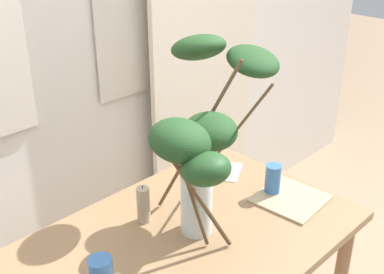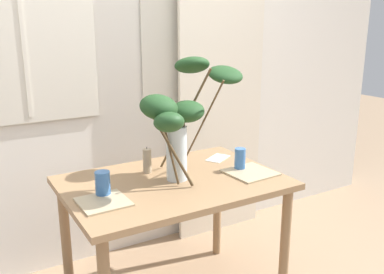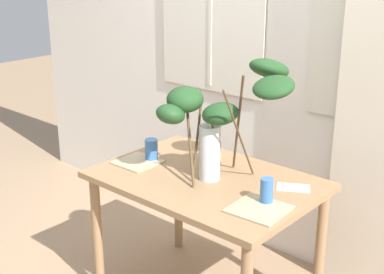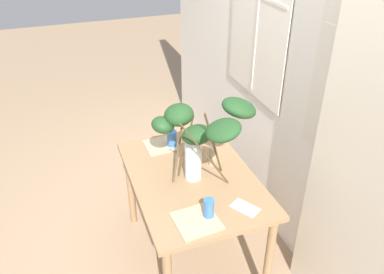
# 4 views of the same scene
# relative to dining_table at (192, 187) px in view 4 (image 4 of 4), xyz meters

# --- Properties ---
(ground) EXTENTS (14.00, 14.00, 0.00)m
(ground) POSITION_rel_dining_table_xyz_m (0.00, 0.00, -0.66)
(ground) COLOR #9E7F60
(back_wall_with_windows) EXTENTS (4.78, 0.14, 2.68)m
(back_wall_with_windows) POSITION_rel_dining_table_xyz_m (0.00, 0.79, 0.69)
(back_wall_with_windows) COLOR silver
(back_wall_with_windows) RESTS_ON ground
(curtain_sheer_side) EXTENTS (0.70, 0.03, 2.53)m
(curtain_sheer_side) POSITION_rel_dining_table_xyz_m (0.74, 0.64, 0.61)
(curtain_sheer_side) COLOR silver
(curtain_sheer_side) RESTS_ON ground
(dining_table) EXTENTS (1.15, 0.79, 0.76)m
(dining_table) POSITION_rel_dining_table_xyz_m (0.00, 0.00, 0.00)
(dining_table) COLOR #93704C
(dining_table) RESTS_ON ground
(vase_with_branches) EXTENTS (0.70, 0.61, 0.66)m
(vase_with_branches) POSITION_rel_dining_table_xyz_m (0.08, 0.01, 0.48)
(vase_with_branches) COLOR silver
(vase_with_branches) RESTS_ON dining_table
(drinking_glass_blue_left) EXTENTS (0.07, 0.07, 0.12)m
(drinking_glass_blue_left) POSITION_rel_dining_table_xyz_m (-0.39, -0.01, 0.16)
(drinking_glass_blue_left) COLOR #386BAD
(drinking_glass_blue_left) RESTS_ON dining_table
(drinking_glass_blue_right) EXTENTS (0.06, 0.06, 0.13)m
(drinking_glass_blue_right) POSITION_rel_dining_table_xyz_m (0.41, -0.05, 0.16)
(drinking_glass_blue_right) COLOR #386BAD
(drinking_glass_blue_right) RESTS_ON dining_table
(plate_square_left) EXTENTS (0.23, 0.23, 0.01)m
(plate_square_left) POSITION_rel_dining_table_xyz_m (-0.42, -0.10, 0.10)
(plate_square_left) COLOR tan
(plate_square_left) RESTS_ON dining_table
(plate_square_right) EXTENTS (0.26, 0.26, 0.01)m
(plate_square_right) POSITION_rel_dining_table_xyz_m (0.42, -0.12, 0.10)
(plate_square_right) COLOR tan
(plate_square_right) RESTS_ON dining_table
(napkin_folded) EXTENTS (0.19, 0.17, 0.00)m
(napkin_folded) POSITION_rel_dining_table_xyz_m (0.41, 0.19, 0.10)
(napkin_folded) COLOR silver
(napkin_folded) RESTS_ON dining_table
(pillar_candle) EXTENTS (0.05, 0.05, 0.15)m
(pillar_candle) POSITION_rel_dining_table_xyz_m (-0.07, 0.18, 0.17)
(pillar_candle) COLOR tan
(pillar_candle) RESTS_ON dining_table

